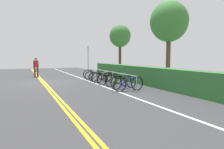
{
  "coord_description": "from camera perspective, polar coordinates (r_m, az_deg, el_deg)",
  "views": [
    {
      "loc": [
        13.92,
        -1.31,
        1.7
      ],
      "look_at": [
        3.7,
        3.21,
        0.73
      ],
      "focal_mm": 33.0,
      "sensor_mm": 36.0,
      "label": 1
    }
  ],
  "objects": [
    {
      "name": "bicycle_4",
      "position": [
        12.51,
        -0.7,
        -1.35
      ],
      "size": [
        0.46,
        1.68,
        0.69
      ],
      "color": "black",
      "rests_on": "ground_plane"
    },
    {
      "name": "sign_post_near",
      "position": [
        16.92,
        -6.64,
        4.33
      ],
      "size": [
        0.36,
        0.09,
        2.55
      ],
      "color": "gray",
      "rests_on": "ground_plane"
    },
    {
      "name": "bike_lane_stripe_white",
      "position": [
        14.66,
        -6.78,
        -1.7
      ],
      "size": [
        31.29,
        0.12,
        0.0
      ],
      "primitive_type": "cube",
      "color": "white",
      "rests_on": "ground_plane"
    },
    {
      "name": "centre_line_yellow_inner",
      "position": [
        14.08,
        -18.69,
        -2.21
      ],
      "size": [
        31.29,
        0.1,
        0.0
      ],
      "primitive_type": "cube",
      "color": "gold",
      "rests_on": "ground_plane"
    },
    {
      "name": "bicycle_3",
      "position": [
        13.33,
        -2.09,
        -0.87
      ],
      "size": [
        0.48,
        1.71,
        0.73
      ],
      "color": "black",
      "rests_on": "ground_plane"
    },
    {
      "name": "centre_line_yellow_outer",
      "position": [
        14.1,
        -18.04,
        -2.19
      ],
      "size": [
        31.29,
        0.1,
        0.0
      ],
      "primitive_type": "cube",
      "color": "gold",
      "rests_on": "ground_plane"
    },
    {
      "name": "tree_mid",
      "position": [
        14.39,
        15.52,
        13.85
      ],
      "size": [
        2.47,
        2.47,
        5.33
      ],
      "color": "brown",
      "rests_on": "ground_plane"
    },
    {
      "name": "bicycle_7",
      "position": [
        10.29,
        4.63,
        -2.56
      ],
      "size": [
        0.46,
        1.77,
        0.75
      ],
      "color": "black",
      "rests_on": "ground_plane"
    },
    {
      "name": "bicycle_6",
      "position": [
        11.04,
        3.36,
        -1.99
      ],
      "size": [
        0.6,
        1.8,
        0.77
      ],
      "color": "black",
      "rests_on": "ground_plane"
    },
    {
      "name": "bicycle_5",
      "position": [
        11.89,
        1.76,
        -1.51
      ],
      "size": [
        0.46,
        1.7,
        0.76
      ],
      "color": "black",
      "rests_on": "ground_plane"
    },
    {
      "name": "pedestrian",
      "position": [
        18.23,
        -20.32,
        2.29
      ],
      "size": [
        0.32,
        0.43,
        1.64
      ],
      "color": "#4C3826",
      "rests_on": "ground_plane"
    },
    {
      "name": "ground_plane",
      "position": [
        14.09,
        -18.36,
        -2.31
      ],
      "size": [
        34.76,
        13.5,
        0.05
      ],
      "primitive_type": "cube",
      "color": "#353538"
    },
    {
      "name": "hedge_backdrop",
      "position": [
        12.63,
        10.21,
        -0.36
      ],
      "size": [
        15.97,
        0.88,
        1.09
      ],
      "primitive_type": "cube",
      "color": "#2D6B30",
      "rests_on": "ground_plane"
    },
    {
      "name": "bicycle_2",
      "position": [
        14.15,
        -3.21,
        -0.61
      ],
      "size": [
        0.46,
        1.72,
        0.69
      ],
      "color": "black",
      "rests_on": "ground_plane"
    },
    {
      "name": "tree_near_left",
      "position": [
        20.09,
        2.24,
        10.53
      ],
      "size": [
        2.03,
        2.03,
        4.77
      ],
      "color": "#473323",
      "rests_on": "ground_plane"
    },
    {
      "name": "bicycle_0",
      "position": [
        15.83,
        -4.84,
        0.11
      ],
      "size": [
        0.51,
        1.74,
        0.77
      ],
      "color": "black",
      "rests_on": "ground_plane"
    },
    {
      "name": "bike_rack",
      "position": [
        12.97,
        -1.08,
        0.08
      ],
      "size": [
        7.02,
        0.05,
        0.79
      ],
      "color": "#9EA0A5",
      "rests_on": "ground_plane"
    },
    {
      "name": "bicycle_1",
      "position": [
        14.97,
        -4.43,
        -0.32
      ],
      "size": [
        0.51,
        1.64,
        0.69
      ],
      "color": "black",
      "rests_on": "ground_plane"
    }
  ]
}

